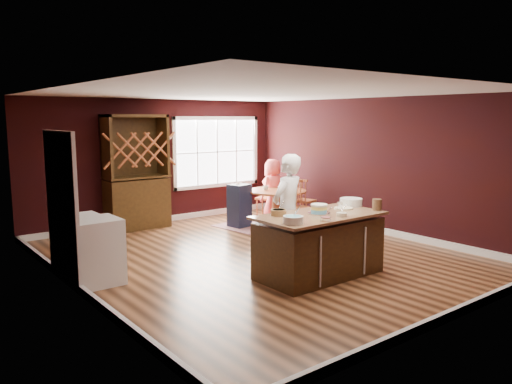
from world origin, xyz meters
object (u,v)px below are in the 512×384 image
high_chair (239,205)px  dryer (80,244)px  hutch (136,172)px  layer_cake (319,209)px  chair_south (301,206)px  dining_table (277,200)px  baker (287,210)px  seated_woman (273,189)px  chair_north (266,196)px  chair_east (305,199)px  kitchen_island (319,246)px  toddler (239,189)px  washer (96,251)px

high_chair → dryer: 3.90m
hutch → dryer: hutch is taller
layer_cake → chair_south: 2.83m
dining_table → baker: bearing=-127.3°
seated_woman → high_chair: bearing=-0.4°
dining_table → layer_cake: bearing=-120.5°
baker → hutch: size_ratio=0.74×
baker → chair_north: (2.22, 3.27, -0.40)m
layer_cake → chair_east: size_ratio=0.35×
dining_table → layer_cake: 3.60m
kitchen_island → dryer: kitchen_island is taller
layer_cake → dryer: (-2.73, 2.26, -0.55)m
dining_table → dryer: size_ratio=1.47×
seated_woman → toddler: 1.06m
layer_cake → chair_east: 4.09m
baker → dryer: (-2.70, 1.60, -0.44)m
chair_north → dryer: 5.20m
hutch → washer: (-1.98, -2.94, -0.72)m
kitchen_island → chair_north: 4.55m
kitchen_island → chair_east: 4.11m
high_chair → washer: high_chair is taller
layer_cake → chair_north: layer_cake is taller
dining_table → dryer: 4.61m
kitchen_island → chair_north: bearing=60.8°
baker → dryer: bearing=-46.2°
washer → chair_south: bearing=7.5°
kitchen_island → chair_east: chair_east is taller
chair_east → dryer: 5.43m
chair_north → high_chair: size_ratio=1.00×
high_chair → washer: size_ratio=1.03×
dining_table → washer: 4.77m
toddler → dining_table: bearing=-25.0°
chair_south → chair_north: chair_south is taller
kitchen_island → washer: same height
chair_east → dryer: size_ratio=1.10×
kitchen_island → chair_east: (2.67, 3.12, 0.04)m
seated_woman → dining_table: bearing=48.3°
chair_north → toddler: (-1.13, -0.51, 0.33)m
dining_table → dryer: (-4.54, -0.82, -0.10)m
layer_cake → washer: 3.21m
seated_woman → dryer: size_ratio=1.59×
hutch → toddler: bearing=-31.9°
chair_north → baker: bearing=29.6°
baker → layer_cake: size_ratio=5.21×
washer → dryer: bearing=90.0°
high_chair → dryer: high_chair is taller
hutch → washer: hutch is taller
chair_north → toddler: size_ratio=3.66×
baker → chair_east: bearing=-153.5°
toddler → washer: (-3.79, -1.81, -0.35)m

